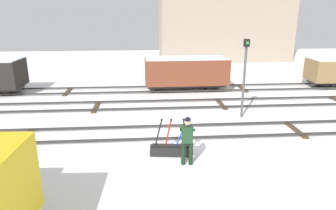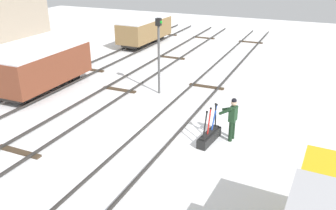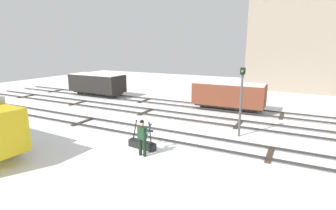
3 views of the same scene
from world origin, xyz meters
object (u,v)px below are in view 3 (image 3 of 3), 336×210
(freight_car_far_end, at_px, (97,83))
(switch_lever_frame, at_px, (142,144))
(rail_worker, at_px, (143,135))
(freight_car_near_switch, at_px, (229,95))
(signal_post, at_px, (241,95))

(freight_car_far_end, bearing_deg, switch_lever_frame, -39.17)
(switch_lever_frame, bearing_deg, freight_car_far_end, 146.87)
(switch_lever_frame, distance_m, rail_worker, 1.14)
(switch_lever_frame, relative_size, rail_worker, 0.89)
(freight_car_near_switch, height_order, freight_car_far_end, freight_car_far_end)
(signal_post, bearing_deg, switch_lever_frame, -134.54)
(switch_lever_frame, relative_size, freight_car_near_switch, 0.28)
(rail_worker, bearing_deg, freight_car_far_end, 146.04)
(rail_worker, xyz_separation_m, freight_car_far_end, (-12.03, 10.36, 0.31))
(signal_post, relative_size, freight_car_far_end, 0.68)
(freight_car_near_switch, bearing_deg, freight_car_far_end, 179.21)
(freight_car_far_end, bearing_deg, signal_post, -19.42)
(switch_lever_frame, xyz_separation_m, rail_worker, (0.49, -0.72, 0.73))
(switch_lever_frame, height_order, freight_car_near_switch, freight_car_near_switch)
(rail_worker, distance_m, freight_car_near_switch, 10.45)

